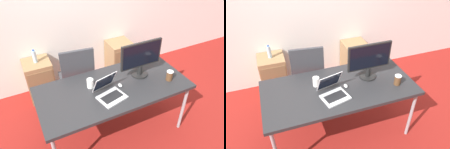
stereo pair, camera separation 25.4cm
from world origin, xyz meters
TOP-DOWN VIEW (x-y plane):
  - ground_plane at (0.00, 0.00)m, footprint 14.00×14.00m
  - wall_back at (0.00, 1.41)m, footprint 10.00×0.05m
  - desk at (0.00, 0.00)m, footprint 1.81×0.85m
  - office_chair at (-0.24, 0.70)m, footprint 0.56×0.59m
  - cabinet_left at (-0.71, 1.17)m, footprint 0.40×0.41m
  - cabinet_right at (0.70, 1.17)m, footprint 0.40×0.41m
  - water_bottle at (-0.71, 1.17)m, footprint 0.06×0.06m
  - laptop_center at (-0.11, -0.12)m, footprint 0.34×0.38m
  - monitor at (0.40, 0.07)m, footprint 0.55×0.21m
  - mouse at (0.07, -0.03)m, footprint 0.04×0.07m
  - coffee_cup_white at (-0.25, 0.11)m, footprint 0.08×0.08m
  - coffee_cup_brown at (0.67, -0.19)m, footprint 0.08×0.08m

SIDE VIEW (x-z plane):
  - ground_plane at x=0.00m, z-range 0.00..0.00m
  - cabinet_left at x=-0.71m, z-range 0.00..0.65m
  - cabinet_right at x=0.70m, z-range 0.00..0.65m
  - office_chair at x=-0.24m, z-range -0.14..0.93m
  - desk at x=0.00m, z-range 0.34..1.11m
  - water_bottle at x=-0.71m, z-range 0.64..0.86m
  - mouse at x=0.07m, z-range 0.77..0.81m
  - laptop_center at x=-0.11m, z-range 0.71..0.94m
  - coffee_cup_white at x=-0.25m, z-range 0.77..0.89m
  - coffee_cup_brown at x=0.67m, z-range 0.77..0.90m
  - monitor at x=0.40m, z-range 0.79..1.26m
  - wall_back at x=0.00m, z-range 0.00..2.60m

